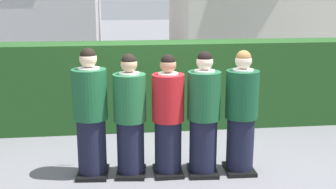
% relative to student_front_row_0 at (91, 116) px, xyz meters
% --- Properties ---
extents(ground_plane, '(60.00, 60.00, 0.00)m').
position_rel_student_front_row_0_xyz_m(ground_plane, '(0.96, -0.07, -0.78)').
color(ground_plane, slate).
extents(student_front_row_0, '(0.43, 0.53, 1.64)m').
position_rel_student_front_row_0_xyz_m(student_front_row_0, '(0.00, 0.00, 0.00)').
color(student_front_row_0, black).
rests_on(student_front_row_0, ground).
extents(student_front_row_1, '(0.41, 0.49, 1.57)m').
position_rel_student_front_row_0_xyz_m(student_front_row_1, '(0.49, -0.04, -0.04)').
color(student_front_row_1, black).
rests_on(student_front_row_1, ground).
extents(student_in_red_blazer, '(0.40, 0.45, 1.55)m').
position_rel_student_front_row_0_xyz_m(student_in_red_blazer, '(0.96, -0.07, -0.04)').
color(student_in_red_blazer, black).
rests_on(student_in_red_blazer, ground).
extents(student_front_row_3, '(0.41, 0.51, 1.59)m').
position_rel_student_front_row_0_xyz_m(student_front_row_3, '(1.41, -0.11, -0.02)').
color(student_front_row_3, black).
rests_on(student_front_row_3, ground).
extents(student_front_row_4, '(0.41, 0.51, 1.59)m').
position_rel_student_front_row_0_xyz_m(student_front_row_4, '(1.90, -0.12, -0.02)').
color(student_front_row_4, black).
rests_on(student_front_row_4, ground).
extents(hedge, '(8.47, 0.70, 1.46)m').
position_rel_student_front_row_0_xyz_m(hedge, '(0.96, 1.96, -0.05)').
color(hedge, '#214C1E').
rests_on(hedge, ground).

